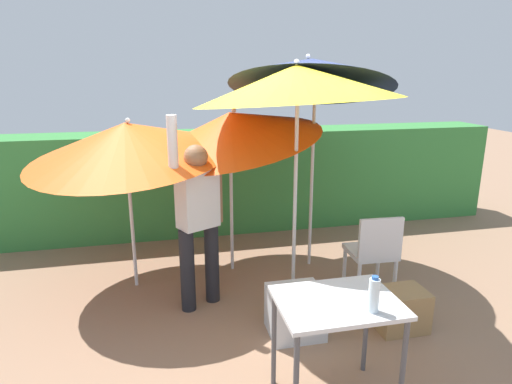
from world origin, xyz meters
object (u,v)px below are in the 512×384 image
Objects in this scene: umbrella_rainbow at (312,73)px; umbrella_yellow at (232,128)px; chair_plastic at (374,250)px; umbrella_orange at (127,140)px; cooler_box at (295,312)px; folding_table at (337,314)px; bottle_water at (374,295)px; person_vendor at (198,215)px; crate_cardboard at (400,309)px; umbrella_navy at (297,84)px.

umbrella_rainbow is 1.03m from umbrella_yellow.
chair_plastic is (0.39, -0.91, -1.70)m from umbrella_rainbow.
umbrella_rainbow is 2.05m from umbrella_orange.
cooler_box is at bearing -41.64° from umbrella_orange.
bottle_water reaches higher than folding_table.
person_vendor reaches higher than bottle_water.
chair_plastic is 1.93× the size of cooler_box.
crate_cardboard is at bearing 37.70° from folding_table.
umbrella_rainbow is at bearing 61.84° from umbrella_navy.
umbrella_orange is at bearing 124.42° from bottle_water.
umbrella_orange is 2.68m from chair_plastic.
person_vendor is 2.02m from crate_cardboard.
crate_cardboard is at bearing 49.27° from bottle_water.
umbrella_orange is 2.29× the size of chair_plastic.
crate_cardboard is (0.38, -1.49, -2.03)m from umbrella_rainbow.
umbrella_yellow is at bearing 8.31° from umbrella_orange.
umbrella_rainbow is at bearing 75.90° from folding_table.
folding_table reaches higher than cooler_box.
person_vendor is at bearing 154.70° from crate_cardboard.
umbrella_orange is 3.03m from crate_cardboard.
umbrella_rainbow reaches higher than folding_table.
person_vendor is at bearing -41.69° from umbrella_orange.
umbrella_yellow reaches higher than umbrella_orange.
umbrella_orange is 4.43× the size of cooler_box.
umbrella_navy reaches higher than bottle_water.
umbrella_navy is 5.51× the size of crate_cardboard.
umbrella_rainbow is at bearing -1.39° from umbrella_yellow.
umbrella_orange is at bearing 158.30° from umbrella_navy.
folding_table is at bearing -104.10° from umbrella_rainbow.
umbrella_orange reaches higher than person_vendor.
umbrella_navy is at bearing -21.70° from umbrella_orange.
umbrella_yellow is 4.80× the size of crate_cardboard.
chair_plastic is (1.71, -0.22, -0.42)m from person_vendor.
crate_cardboard is at bearing -50.57° from umbrella_yellow.
umbrella_navy reaches higher than umbrella_orange.
cooler_box is at bearing -41.59° from person_vendor.
folding_table is (-0.95, -1.30, 0.18)m from chair_plastic.
umbrella_rainbow reaches higher than umbrella_navy.
cooler_box is 0.98m from folding_table.
umbrella_orange is (-1.94, -0.14, -0.63)m from umbrella_rainbow.
umbrella_rainbow is 3.01× the size of chair_plastic.
cooler_box is 1.92× the size of bottle_water.
crate_cardboard is 1.28m from folding_table.
umbrella_orange reaches higher than crate_cardboard.
umbrella_navy is 2.05m from bottle_water.
bottle_water is (0.00, -1.64, -1.23)m from umbrella_navy.
umbrella_yellow reaches higher than chair_plastic.
person_vendor is at bearing -122.72° from umbrella_yellow.
crate_cardboard is (0.94, -0.13, -0.02)m from cooler_box.
umbrella_orange is at bearing 149.70° from crate_cardboard.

